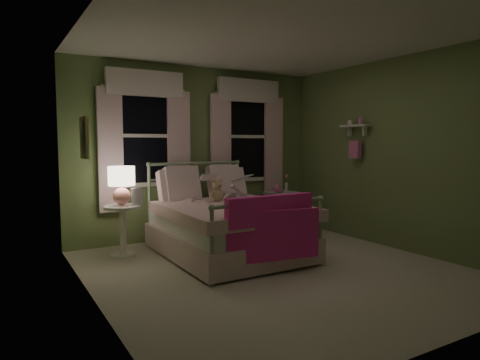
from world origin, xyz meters
TOP-DOWN VIEW (x-y plane):
  - room_shell at (0.00, 0.00)m, footprint 4.20×4.20m
  - bed at (-0.17, 0.89)m, footprint 1.58×2.04m
  - pink_throw at (-0.17, -0.13)m, footprint 1.10×0.24m
  - child_left at (-0.45, 1.32)m, footprint 0.27×0.21m
  - child_right at (0.11, 1.32)m, footprint 0.41×0.34m
  - book_left at (-0.45, 1.07)m, footprint 0.23×0.18m
  - book_right at (0.11, 1.07)m, footprint 0.23×0.19m
  - teddy_bear at (-0.17, 1.16)m, footprint 0.24×0.20m
  - nightstand_left at (-1.34, 1.52)m, footprint 0.46×0.46m
  - table_lamp at (-1.34, 1.52)m, footprint 0.33×0.33m
  - book_nightstand at (-1.24, 1.44)m, footprint 0.21×0.25m
  - nightstand_right at (1.32, 1.73)m, footprint 0.50×0.40m
  - pink_toy at (1.22, 1.72)m, footprint 0.14×0.18m
  - bud_vase at (1.44, 1.78)m, footprint 0.06×0.06m
  - window_left at (-0.85, 2.03)m, footprint 1.34×0.13m
  - window_right at (0.85, 2.03)m, footprint 1.34×0.13m
  - wall_shelf at (1.90, 0.70)m, footprint 0.15×0.50m
  - framed_picture at (-1.95, 0.60)m, footprint 0.03×0.32m

SIDE VIEW (x-z plane):
  - bed at x=-0.17m, z-range -0.21..0.98m
  - nightstand_left at x=-1.34m, z-range 0.09..0.74m
  - nightstand_right at x=1.32m, z-range 0.23..0.87m
  - pink_throw at x=-0.17m, z-range 0.26..0.96m
  - book_nightstand at x=-1.24m, z-range 0.65..0.67m
  - pink_toy at x=1.22m, z-range 0.64..0.78m
  - bud_vase at x=1.44m, z-range 0.65..0.93m
  - teddy_bear at x=-0.17m, z-range 0.63..0.95m
  - child_left at x=-0.45m, z-range 0.57..1.24m
  - book_right at x=0.11m, z-range 0.79..1.05m
  - table_lamp at x=-1.34m, z-range 0.71..1.20m
  - book_left at x=-0.45m, z-range 0.83..1.09m
  - child_right at x=0.11m, z-range 0.57..1.36m
  - room_shell at x=0.00m, z-range -0.80..3.40m
  - framed_picture at x=-1.95m, z-range 1.29..1.71m
  - wall_shelf at x=1.90m, z-range 1.22..1.82m
  - window_left at x=-0.85m, z-range 0.64..2.60m
  - window_right at x=0.85m, z-range 0.64..2.60m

